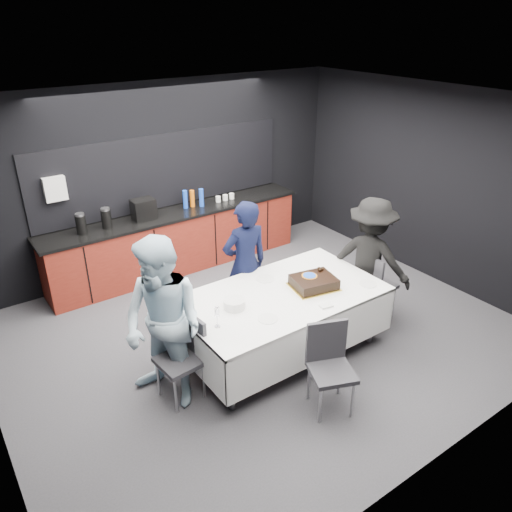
{
  "coord_description": "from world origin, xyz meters",
  "views": [
    {
      "loc": [
        -3.04,
        -4.22,
        3.67
      ],
      "look_at": [
        0.0,
        0.1,
        1.05
      ],
      "focal_mm": 35.0,
      "sensor_mm": 36.0,
      "label": 1
    }
  ],
  "objects_px": {
    "chair_near": "(329,360)",
    "person_left": "(164,325)",
    "person_center": "(245,264)",
    "champagne_flute": "(217,313)",
    "person_right": "(370,260)",
    "party_table": "(281,304)",
    "chair_left": "(186,351)",
    "cake_assembly": "(314,282)",
    "plate_stack": "(234,304)",
    "chair_right": "(373,281)"
  },
  "relations": [
    {
      "from": "chair_left",
      "to": "champagne_flute",
      "type": "bearing_deg",
      "value": -20.08
    },
    {
      "from": "chair_left",
      "to": "chair_near",
      "type": "distance_m",
      "value": 1.46
    },
    {
      "from": "plate_stack",
      "to": "person_center",
      "type": "relative_size",
      "value": 0.14
    },
    {
      "from": "plate_stack",
      "to": "person_left",
      "type": "distance_m",
      "value": 0.85
    },
    {
      "from": "chair_near",
      "to": "champagne_flute",
      "type": "bearing_deg",
      "value": 132.98
    },
    {
      "from": "cake_assembly",
      "to": "chair_left",
      "type": "distance_m",
      "value": 1.68
    },
    {
      "from": "person_left",
      "to": "person_center",
      "type": "bearing_deg",
      "value": 94.02
    },
    {
      "from": "person_center",
      "to": "person_right",
      "type": "bearing_deg",
      "value": 155.76
    },
    {
      "from": "plate_stack",
      "to": "person_right",
      "type": "distance_m",
      "value": 1.98
    },
    {
      "from": "party_table",
      "to": "chair_left",
      "type": "xyz_separation_m",
      "value": [
        -1.25,
        -0.03,
        -0.11
      ]
    },
    {
      "from": "champagne_flute",
      "to": "person_center",
      "type": "distance_m",
      "value": 1.3
    },
    {
      "from": "champagne_flute",
      "to": "chair_near",
      "type": "distance_m",
      "value": 1.21
    },
    {
      "from": "chair_right",
      "to": "cake_assembly",
      "type": "bearing_deg",
      "value": 179.04
    },
    {
      "from": "chair_near",
      "to": "person_right",
      "type": "relative_size",
      "value": 0.56
    },
    {
      "from": "champagne_flute",
      "to": "person_right",
      "type": "xyz_separation_m",
      "value": [
        2.31,
        0.11,
        -0.12
      ]
    },
    {
      "from": "chair_near",
      "to": "chair_right",
      "type": "bearing_deg",
      "value": 29.04
    },
    {
      "from": "cake_assembly",
      "to": "champagne_flute",
      "type": "relative_size",
      "value": 2.61
    },
    {
      "from": "chair_near",
      "to": "person_left",
      "type": "bearing_deg",
      "value": 142.45
    },
    {
      "from": "party_table",
      "to": "champagne_flute",
      "type": "relative_size",
      "value": 10.36
    },
    {
      "from": "chair_right",
      "to": "champagne_flute",
      "type": "bearing_deg",
      "value": -179.34
    },
    {
      "from": "chair_near",
      "to": "person_center",
      "type": "distance_m",
      "value": 1.76
    },
    {
      "from": "champagne_flute",
      "to": "person_right",
      "type": "distance_m",
      "value": 2.32
    },
    {
      "from": "plate_stack",
      "to": "chair_right",
      "type": "height_order",
      "value": "chair_right"
    },
    {
      "from": "champagne_flute",
      "to": "chair_left",
      "type": "xyz_separation_m",
      "value": [
        -0.32,
        0.12,
        -0.4
      ]
    },
    {
      "from": "chair_left",
      "to": "chair_near",
      "type": "relative_size",
      "value": 1.0
    },
    {
      "from": "plate_stack",
      "to": "chair_left",
      "type": "relative_size",
      "value": 0.25
    },
    {
      "from": "chair_left",
      "to": "person_left",
      "type": "bearing_deg",
      "value": 168.42
    },
    {
      "from": "person_center",
      "to": "person_right",
      "type": "xyz_separation_m",
      "value": [
        1.38,
        -0.78,
        -0.01
      ]
    },
    {
      "from": "person_left",
      "to": "person_right",
      "type": "xyz_separation_m",
      "value": [
        2.83,
        -0.05,
        -0.09
      ]
    },
    {
      "from": "chair_near",
      "to": "chair_left",
      "type": "bearing_deg",
      "value": 139.04
    },
    {
      "from": "plate_stack",
      "to": "champagne_flute",
      "type": "bearing_deg",
      "value": -149.22
    },
    {
      "from": "party_table",
      "to": "person_left",
      "type": "xyz_separation_m",
      "value": [
        -1.45,
        0.01,
        0.27
      ]
    },
    {
      "from": "champagne_flute",
      "to": "person_left",
      "type": "distance_m",
      "value": 0.54
    },
    {
      "from": "party_table",
      "to": "chair_left",
      "type": "height_order",
      "value": "chair_left"
    },
    {
      "from": "party_table",
      "to": "chair_right",
      "type": "xyz_separation_m",
      "value": [
        1.41,
        -0.12,
        -0.11
      ]
    },
    {
      "from": "cake_assembly",
      "to": "plate_stack",
      "type": "xyz_separation_m",
      "value": [
        -0.99,
        0.15,
        -0.01
      ]
    },
    {
      "from": "chair_left",
      "to": "chair_right",
      "type": "xyz_separation_m",
      "value": [
        2.66,
        -0.09,
        0.0
      ]
    },
    {
      "from": "person_left",
      "to": "chair_right",
      "type": "bearing_deg",
      "value": 64.66
    },
    {
      "from": "chair_near",
      "to": "person_center",
      "type": "xyz_separation_m",
      "value": [
        0.16,
        1.73,
        0.3
      ]
    },
    {
      "from": "plate_stack",
      "to": "person_left",
      "type": "xyz_separation_m",
      "value": [
        -0.85,
        -0.04,
        0.08
      ]
    },
    {
      "from": "champagne_flute",
      "to": "person_right",
      "type": "height_order",
      "value": "person_right"
    },
    {
      "from": "chair_left",
      "to": "person_right",
      "type": "distance_m",
      "value": 2.65
    },
    {
      "from": "cake_assembly",
      "to": "champagne_flute",
      "type": "xyz_separation_m",
      "value": [
        -1.33,
        -0.04,
        0.09
      ]
    },
    {
      "from": "chair_right",
      "to": "person_right",
      "type": "height_order",
      "value": "person_right"
    },
    {
      "from": "plate_stack",
      "to": "person_right",
      "type": "bearing_deg",
      "value": -2.68
    },
    {
      "from": "party_table",
      "to": "person_right",
      "type": "distance_m",
      "value": 1.39
    },
    {
      "from": "person_center",
      "to": "person_left",
      "type": "distance_m",
      "value": 1.63
    },
    {
      "from": "person_right",
      "to": "chair_left",
      "type": "bearing_deg",
      "value": 63.91
    },
    {
      "from": "person_center",
      "to": "cake_assembly",
      "type": "bearing_deg",
      "value": 120.0
    },
    {
      "from": "chair_near",
      "to": "person_center",
      "type": "bearing_deg",
      "value": 84.78
    }
  ]
}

